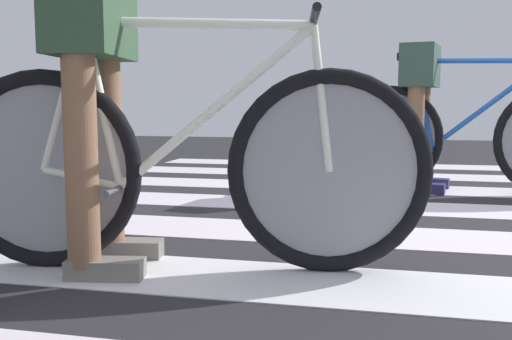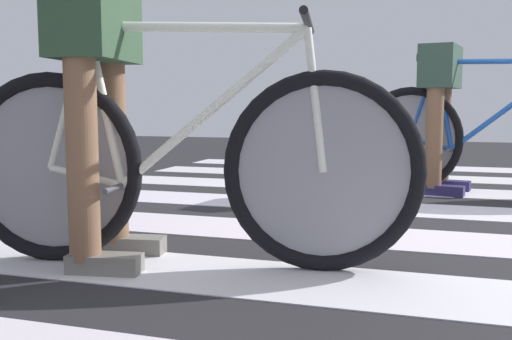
% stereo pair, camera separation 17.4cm
% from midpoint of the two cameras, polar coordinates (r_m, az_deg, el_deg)
% --- Properties ---
extents(ground, '(18.00, 14.00, 0.02)m').
position_cam_midpoint_polar(ground, '(2.96, 23.66, -5.89)').
color(ground, '#252427').
extents(crosswalk_markings, '(5.45, 6.54, 0.00)m').
position_cam_midpoint_polar(crosswalk_markings, '(2.69, 24.72, -6.91)').
color(crosswalk_markings, silver).
rests_on(crosswalk_markings, ground).
extents(bicycle_1_of_2, '(1.72, 0.54, 0.93)m').
position_cam_midpoint_polar(bicycle_1_of_2, '(2.10, -5.17, 0.68)').
color(bicycle_1_of_2, black).
rests_on(bicycle_1_of_2, ground).
extents(cyclist_1_of_2, '(0.37, 0.44, 1.03)m').
position_cam_midpoint_polar(cyclist_1_of_2, '(2.18, -13.31, 8.19)').
color(cyclist_1_of_2, brown).
rests_on(cyclist_1_of_2, ground).
extents(bicycle_2_of_2, '(1.72, 0.55, 0.93)m').
position_cam_midpoint_polar(bicycle_2_of_2, '(4.07, 23.03, 2.98)').
color(bicycle_2_of_2, black).
rests_on(bicycle_2_of_2, ground).
extents(cyclist_2_of_2, '(0.38, 0.45, 0.98)m').
position_cam_midpoint_polar(cyclist_2_of_2, '(4.10, 18.84, 6.68)').
color(cyclist_2_of_2, brown).
rests_on(cyclist_2_of_2, ground).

